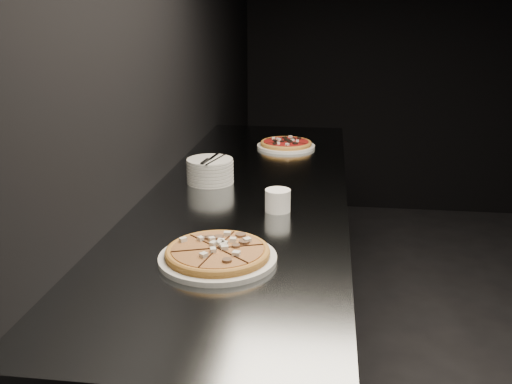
# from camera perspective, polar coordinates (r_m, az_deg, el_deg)

# --- Properties ---
(wall_left) EXTENTS (0.02, 5.00, 2.80)m
(wall_left) POSITION_cam_1_polar(r_m,az_deg,el_deg) (2.18, -10.67, 12.87)
(wall_left) COLOR black
(wall_left) RESTS_ON floor
(counter) EXTENTS (0.74, 2.44, 0.92)m
(counter) POSITION_cam_1_polar(r_m,az_deg,el_deg) (2.37, -0.65, -10.31)
(counter) COLOR slate
(counter) RESTS_ON floor
(pizza_mushroom) EXTENTS (0.37, 0.37, 0.04)m
(pizza_mushroom) POSITION_cam_1_polar(r_m,az_deg,el_deg) (1.57, -3.85, -6.20)
(pizza_mushroom) COLOR silver
(pizza_mushroom) RESTS_ON counter
(pizza_tomato) EXTENTS (0.34, 0.34, 0.03)m
(pizza_tomato) POSITION_cam_1_polar(r_m,az_deg,el_deg) (2.84, 3.02, 4.80)
(pizza_tomato) COLOR silver
(pizza_tomato) RESTS_ON counter
(plate_stack) EXTENTS (0.18, 0.18, 0.10)m
(plate_stack) POSITION_cam_1_polar(r_m,az_deg,el_deg) (2.26, -4.61, 2.14)
(plate_stack) COLOR silver
(plate_stack) RESTS_ON counter
(cutlery) EXTENTS (0.09, 0.19, 0.01)m
(cutlery) POSITION_cam_1_polar(r_m,az_deg,el_deg) (2.23, -4.54, 3.28)
(cutlery) COLOR #AEB1B5
(cutlery) RESTS_ON plate_stack
(ramekin) EXTENTS (0.09, 0.09, 0.08)m
(ramekin) POSITION_cam_1_polar(r_m,az_deg,el_deg) (1.93, 2.19, -0.78)
(ramekin) COLOR white
(ramekin) RESTS_ON counter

